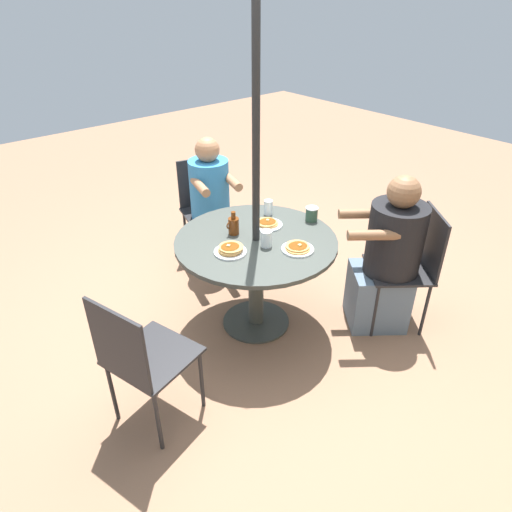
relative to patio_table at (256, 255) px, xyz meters
name	(u,v)px	position (x,y,z in m)	size (l,w,h in m)	color
ground_plane	(256,322)	(0.00, 0.00, -0.60)	(12.00, 12.00, 0.00)	#8C664C
patio_table	(256,255)	(0.00, 0.00, 0.00)	(1.13, 1.13, 0.73)	#383D38
umbrella_pole	(256,189)	(0.00, 0.00, 0.50)	(0.05, 0.05, 2.20)	black
patio_chair_north	(140,356)	(1.08, 0.30, -0.07)	(0.53, 0.53, 0.91)	#232326
patio_chair_east	(412,262)	(-0.87, 0.70, -0.07)	(0.60, 0.60, 0.91)	#232326
diner_east	(387,262)	(-0.73, 0.59, -0.07)	(0.65, 0.62, 1.18)	slate
patio_chair_south	(205,204)	(-0.32, -1.07, -0.07)	(0.53, 0.53, 0.91)	#232326
diner_south	(212,210)	(-0.27, -0.91, -0.06)	(0.45, 0.54, 1.17)	gray
pancake_plate_a	(230,250)	(0.25, 0.03, 0.15)	(0.22, 0.22, 0.06)	white
pancake_plate_b	(298,248)	(-0.11, 0.29, 0.15)	(0.22, 0.22, 0.04)	white
pancake_plate_c	(267,224)	(-0.20, -0.10, 0.15)	(0.22, 0.22, 0.04)	white
syrup_bottle	(233,225)	(0.07, -0.16, 0.20)	(0.10, 0.08, 0.17)	#602D0F
coffee_cup	(312,214)	(-0.50, 0.05, 0.18)	(0.09, 0.09, 0.11)	#33513D
drinking_glass_a	(266,238)	(0.01, 0.11, 0.19)	(0.08, 0.08, 0.11)	silver
drinking_glass_b	(268,207)	(-0.33, -0.24, 0.19)	(0.07, 0.07, 0.11)	silver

